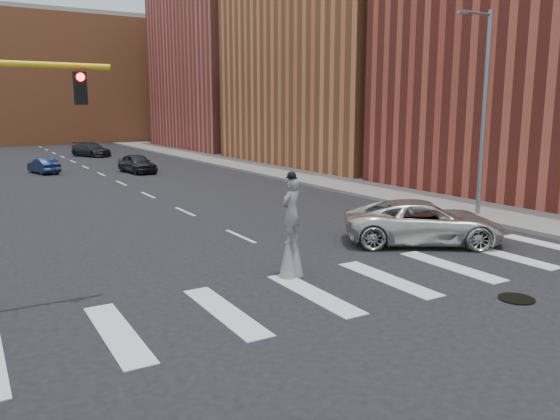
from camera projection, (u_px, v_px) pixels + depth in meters
name	position (u px, v px, depth m)	size (l,w,h in m)	color
ground_plane	(375.00, 297.00, 14.25)	(160.00, 160.00, 0.00)	black
sidewalk_right	(289.00, 173.00, 41.67)	(5.00, 90.00, 0.18)	slate
manhole	(516.00, 299.00, 14.03)	(0.90, 0.90, 0.04)	black
building_mid	(352.00, 28.00, 48.47)	(16.00, 22.00, 24.00)	#BD673B
building_far	(235.00, 68.00, 69.23)	(16.00, 22.00, 20.00)	#B04B41
building_backdrop	(70.00, 82.00, 81.89)	(26.00, 14.00, 18.00)	#BD673B
streetlight	(483.00, 108.00, 23.86)	(2.05, 0.20, 9.00)	slate
stilt_performer	(291.00, 234.00, 15.75)	(0.82, 0.66, 3.10)	black
suv_crossing	(424.00, 222.00, 19.83)	(2.62, 5.67, 1.58)	beige
car_near	(137.00, 163.00, 42.19)	(1.74, 4.31, 1.47)	black
car_mid	(44.00, 166.00, 41.79)	(1.26, 3.61, 1.19)	#15224B
car_far	(91.00, 150.00, 57.08)	(2.04, 5.02, 1.46)	black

